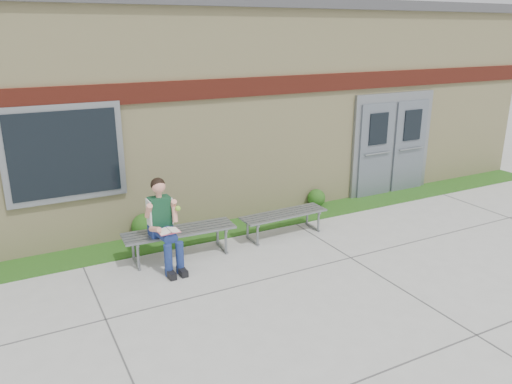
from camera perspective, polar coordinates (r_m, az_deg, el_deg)
ground at (r=7.60m, az=7.09°, el=-10.43°), size 80.00×80.00×0.00m
grass_strip at (r=9.63m, az=-1.70°, el=-3.91°), size 16.00×0.80×0.02m
school_building at (r=12.17m, az=-8.96°, el=10.69°), size 16.20×6.22×4.20m
bench_left at (r=8.36m, az=-8.72°, el=-4.98°), size 1.87×0.61×0.48m
bench_right at (r=9.15m, az=3.19°, el=-2.99°), size 1.65×0.51×0.43m
girl at (r=7.94m, az=-10.51°, el=-3.42°), size 0.52×0.86×1.43m
shrub_mid at (r=9.18m, az=-12.63°, el=-3.86°), size 0.46×0.46×0.46m
shrub_east at (r=10.68m, az=6.92°, el=-0.68°), size 0.38×0.38×0.38m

